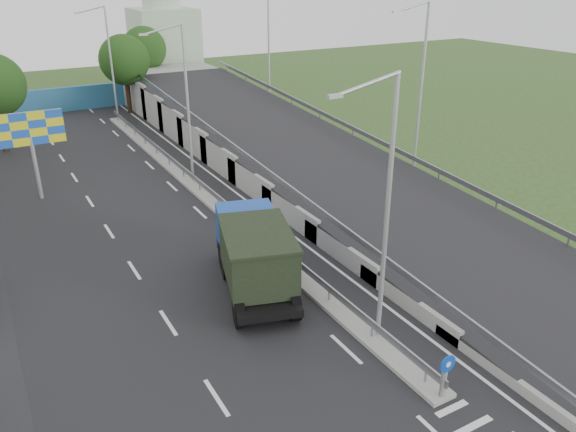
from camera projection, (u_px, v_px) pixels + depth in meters
road_surface at (176, 225)px, 31.57m from camera, size 26.00×90.00×0.04m
median at (200, 192)px, 36.07m from camera, size 1.00×44.00×0.20m
overpass_ramp at (300, 150)px, 38.79m from camera, size 10.00×50.00×3.50m
median_guardrail at (199, 182)px, 35.80m from camera, size 0.09×44.00×0.71m
sign_bollard at (445, 376)px, 18.34m from camera, size 0.64×0.23×1.67m
lamp_post_near at (384, 202)px, 19.50m from camera, size 2.74×0.18×10.08m
lamp_post_mid at (184, 97)px, 35.40m from camera, size 2.74×0.18×10.08m
lamp_post_far at (108, 57)px, 51.30m from camera, size 2.74×0.18×10.08m
blue_wall at (58, 100)px, 56.08m from camera, size 30.00×0.50×2.40m
church at (165, 41)px, 67.11m from camera, size 7.00×7.00×13.80m
billboard at (30, 134)px, 33.52m from camera, size 4.00×0.24×5.50m
tree_median_far at (124, 60)px, 54.00m from camera, size 4.80×4.80×7.60m
tree_ramp_far at (144, 49)px, 61.38m from camera, size 4.80×4.80×7.60m
dump_truck at (254, 252)px, 24.73m from camera, size 4.61×7.73×3.21m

